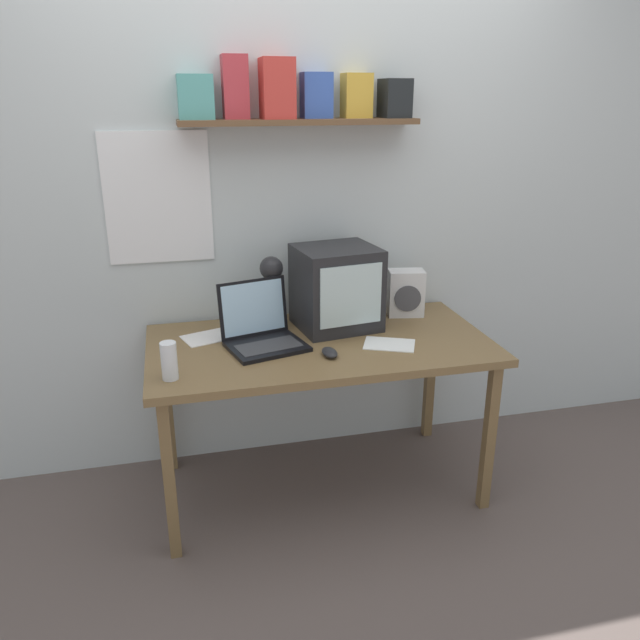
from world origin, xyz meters
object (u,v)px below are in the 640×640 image
at_px(space_heater, 406,293).
at_px(loose_paper_near_laptop, 389,344).
at_px(computer_mouse, 330,352).
at_px(laptop, 261,329).
at_px(printed_handout, 213,336).
at_px(corner_desk, 320,355).
at_px(juice_glass, 169,363).
at_px(desk_lamp, 272,278).
at_px(crt_monitor, 336,288).

distance_m(space_heater, loose_paper_near_laptop, 0.42).
relative_size(space_heater, computer_mouse, 2.05).
height_order(space_heater, computer_mouse, space_heater).
bearing_deg(computer_mouse, laptop, 141.76).
xyz_separation_m(space_heater, printed_handout, (-0.94, -0.07, -0.11)).
xyz_separation_m(corner_desk, laptop, (-0.26, 0.03, 0.13)).
distance_m(laptop, juice_glass, 0.48).
bearing_deg(corner_desk, loose_paper_near_laptop, -21.22).
bearing_deg(juice_glass, computer_mouse, 6.01).
distance_m(printed_handout, loose_paper_near_laptop, 0.79).
bearing_deg(computer_mouse, space_heater, 40.10).
relative_size(computer_mouse, printed_handout, 0.37).
xyz_separation_m(juice_glass, space_heater, (1.14, 0.48, 0.05)).
distance_m(laptop, desk_lamp, 0.27).
bearing_deg(laptop, space_heater, 1.14).
bearing_deg(laptop, juice_glass, -159.78).
distance_m(desk_lamp, space_heater, 0.68).
bearing_deg(computer_mouse, loose_paper_near_laptop, 11.75).
relative_size(crt_monitor, desk_lamp, 1.16).
bearing_deg(laptop, desk_lamp, 51.22).
height_order(crt_monitor, laptop, crt_monitor).
relative_size(desk_lamp, computer_mouse, 3.13).
distance_m(laptop, space_heater, 0.77).
height_order(crt_monitor, printed_handout, crt_monitor).
distance_m(juice_glass, printed_handout, 0.45).
height_order(crt_monitor, juice_glass, crt_monitor).
distance_m(crt_monitor, printed_handout, 0.60).
xyz_separation_m(corner_desk, space_heater, (0.49, 0.24, 0.18)).
bearing_deg(computer_mouse, juice_glass, -173.99).
distance_m(desk_lamp, loose_paper_near_laptop, 0.61).
bearing_deg(laptop, corner_desk, -21.98).
bearing_deg(loose_paper_near_laptop, laptop, 165.08).
height_order(corner_desk, crt_monitor, crt_monitor).
distance_m(corner_desk, computer_mouse, 0.19).
relative_size(crt_monitor, juice_glass, 2.66).
xyz_separation_m(laptop, desk_lamp, (0.08, 0.18, 0.17)).
height_order(laptop, printed_handout, laptop).
bearing_deg(juice_glass, space_heater, 22.87).
height_order(crt_monitor, space_heater, crt_monitor).
distance_m(crt_monitor, loose_paper_near_laptop, 0.37).
distance_m(crt_monitor, computer_mouse, 0.39).
relative_size(crt_monitor, laptop, 1.05).
distance_m(laptop, printed_handout, 0.25).
height_order(computer_mouse, printed_handout, computer_mouse).
bearing_deg(printed_handout, desk_lamp, 9.91).
bearing_deg(space_heater, desk_lamp, -167.16).
relative_size(corner_desk, laptop, 3.96).
bearing_deg(printed_handout, corner_desk, -20.21).
xyz_separation_m(desk_lamp, juice_glass, (-0.47, -0.45, -0.17)).
bearing_deg(space_heater, juice_glass, -146.47).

